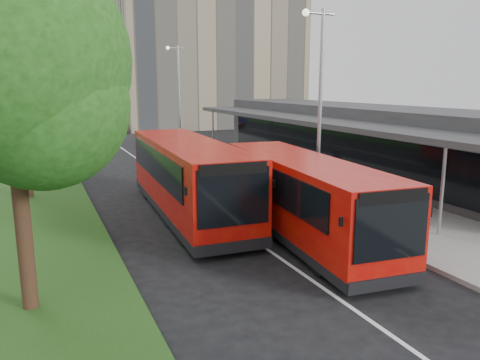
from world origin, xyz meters
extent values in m
plane|color=black|center=(0.00, 0.00, 0.00)|extent=(120.00, 120.00, 0.00)
cube|color=slate|center=(6.00, 20.00, 0.07)|extent=(5.00, 80.00, 0.15)
cube|color=#214C18|center=(-7.00, 20.00, 0.05)|extent=(5.00, 80.00, 0.10)
cube|color=silver|center=(0.00, 15.00, 0.01)|extent=(0.12, 70.00, 0.01)
cube|color=silver|center=(3.30, -2.00, 0.01)|extent=(0.12, 2.00, 0.01)
cube|color=silver|center=(3.30, 4.00, 0.01)|extent=(0.12, 2.00, 0.01)
cube|color=silver|center=(3.30, 10.00, 0.01)|extent=(0.12, 2.00, 0.01)
cube|color=silver|center=(3.30, 16.00, 0.01)|extent=(0.12, 2.00, 0.01)
cube|color=silver|center=(3.30, 22.00, 0.01)|extent=(0.12, 2.00, 0.01)
cube|color=silver|center=(3.30, 28.00, 0.01)|extent=(0.12, 2.00, 0.01)
cube|color=silver|center=(3.30, 34.00, 0.01)|extent=(0.12, 2.00, 0.01)
cube|color=silver|center=(3.30, 40.00, 0.01)|extent=(0.12, 2.00, 0.01)
cube|color=silver|center=(3.30, 46.00, 0.01)|extent=(0.12, 2.00, 0.01)
cube|color=gray|center=(14.00, 42.00, 9.00)|extent=(22.00, 12.00, 18.00)
cube|color=#28282A|center=(11.00, 8.00, 2.00)|extent=(5.00, 26.00, 4.00)
cube|color=black|center=(8.48, 8.00, 1.60)|extent=(0.06, 24.00, 2.20)
cube|color=#28282A|center=(7.20, 8.00, 3.30)|extent=(2.80, 26.00, 0.25)
cylinder|color=#9799A0|center=(5.90, -3.00, 1.65)|extent=(0.12, 0.12, 3.30)
cylinder|color=#9799A0|center=(5.90, 19.00, 1.65)|extent=(0.12, 0.12, 3.30)
cylinder|color=#362015|center=(-7.00, -3.00, 2.04)|extent=(0.36, 0.36, 4.09)
sphere|color=#1D4612|center=(-7.00, -3.00, 5.76)|extent=(5.20, 5.20, 5.20)
sphere|color=#1D4612|center=(-6.40, -3.40, 4.83)|extent=(3.72, 3.72, 3.72)
cylinder|color=#362015|center=(-7.00, 9.00, 2.05)|extent=(0.36, 0.36, 4.09)
sphere|color=#1D4612|center=(-7.00, 9.00, 5.76)|extent=(5.21, 5.21, 5.21)
sphere|color=#1D4612|center=(-6.40, 8.60, 4.83)|extent=(3.72, 3.72, 3.72)
sphere|color=#1D4612|center=(-7.50, 9.50, 5.11)|extent=(4.09, 4.09, 4.09)
cylinder|color=#362015|center=(-7.00, 21.00, 1.71)|extent=(0.36, 0.36, 3.42)
sphere|color=#1D4612|center=(-7.00, 21.00, 4.82)|extent=(4.35, 4.35, 4.35)
sphere|color=#1D4612|center=(-6.40, 20.60, 4.04)|extent=(3.11, 3.11, 3.11)
sphere|color=#1D4612|center=(-7.50, 21.50, 4.27)|extent=(3.42, 3.42, 3.42)
cylinder|color=#9799A0|center=(4.20, 2.00, 4.15)|extent=(0.16, 0.16, 8.00)
cylinder|color=#9799A0|center=(4.00, 2.00, 7.95)|extent=(1.40, 0.10, 0.10)
sphere|color=silver|center=(3.40, 2.00, 7.95)|extent=(0.28, 0.28, 0.28)
cylinder|color=#9799A0|center=(4.20, 22.00, 4.15)|extent=(0.16, 0.16, 8.00)
cylinder|color=#9799A0|center=(4.00, 22.00, 7.95)|extent=(1.40, 0.10, 0.10)
sphere|color=silver|center=(3.40, 22.00, 7.95)|extent=(0.28, 0.28, 0.28)
cube|color=#B31709|center=(1.65, -0.99, 1.55)|extent=(3.22, 9.88, 2.45)
cube|color=black|center=(1.65, -0.99, 0.35)|extent=(3.24, 9.90, 0.28)
cube|color=black|center=(1.19, -5.84, 1.80)|extent=(2.07, 0.25, 1.62)
cube|color=black|center=(2.11, 3.86, 1.94)|extent=(2.03, 0.24, 1.20)
cube|color=black|center=(0.50, -0.61, 1.99)|extent=(0.84, 8.28, 1.11)
cube|color=black|center=(2.84, -0.83, 1.99)|extent=(0.84, 8.28, 1.11)
cube|color=black|center=(1.19, -5.85, 0.37)|extent=(2.31, 0.30, 0.32)
cube|color=black|center=(1.19, -5.85, 2.59)|extent=(1.94, 0.22, 0.32)
cube|color=black|center=(-0.08, -5.52, 2.03)|extent=(0.09, 0.09, 0.23)
cube|color=black|center=(2.49, -5.76, 2.03)|extent=(0.09, 0.09, 0.23)
cylinder|color=black|center=(0.39, -4.03, 0.42)|extent=(0.35, 0.85, 0.83)
cylinder|color=black|center=(2.32, -4.21, 0.42)|extent=(0.35, 0.85, 0.83)
cylinder|color=black|center=(0.98, 2.23, 0.42)|extent=(0.35, 0.85, 0.83)
cylinder|color=black|center=(2.91, 2.04, 0.42)|extent=(0.35, 0.85, 0.83)
cube|color=#B31709|center=(-1.08, 3.33, 1.68)|extent=(3.02, 10.65, 2.66)
cube|color=black|center=(-1.08, 3.33, 0.38)|extent=(3.04, 10.67, 0.30)
cube|color=black|center=(-1.34, -1.96, 1.96)|extent=(2.26, 0.16, 1.76)
cube|color=black|center=(-0.82, 8.61, 2.11)|extent=(2.21, 0.16, 1.30)
cube|color=black|center=(-2.34, 3.69, 2.16)|extent=(0.49, 9.03, 1.20)
cube|color=black|center=(0.21, 3.57, 2.16)|extent=(0.49, 9.03, 1.20)
cube|color=black|center=(-1.34, -1.97, 0.40)|extent=(2.51, 0.20, 0.35)
cube|color=black|center=(-1.34, -1.97, 2.81)|extent=(2.11, 0.14, 0.35)
cube|color=black|center=(-2.73, -1.67, 2.21)|extent=(0.08, 0.08, 0.25)
cube|color=black|center=(0.08, -1.80, 2.21)|extent=(0.08, 0.08, 0.25)
cylinder|color=black|center=(-2.30, -0.03, 0.45)|extent=(0.34, 0.92, 0.90)
cylinder|color=black|center=(-0.19, -0.13, 0.45)|extent=(0.34, 0.92, 0.90)
cylinder|color=black|center=(-1.97, 6.79, 0.45)|extent=(0.34, 0.92, 0.90)
cylinder|color=black|center=(0.14, 6.69, 0.45)|extent=(0.34, 0.92, 0.90)
cylinder|color=#382417|center=(5.31, 10.95, 0.53)|extent=(0.51, 0.51, 0.77)
cylinder|color=#E0A40B|center=(5.19, 17.72, 0.63)|extent=(0.20, 0.20, 0.97)
imported|color=#600D0E|center=(1.54, 37.48, 0.64)|extent=(2.04, 3.96, 1.29)
imported|color=navy|center=(-1.57, 43.09, 0.56)|extent=(1.20, 3.41, 1.12)
camera|label=1|loc=(-6.62, -14.32, 5.26)|focal=35.00mm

